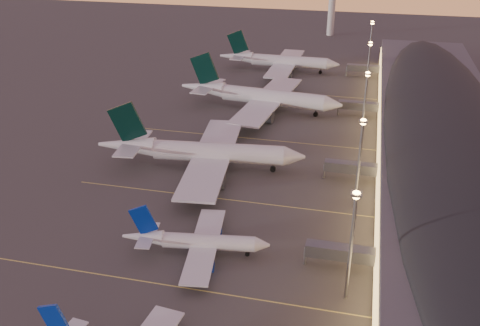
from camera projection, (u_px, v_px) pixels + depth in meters
The scene contains 9 objects.
ground at pixel (185, 273), 121.26m from camera, with size 700.00×700.00×0.00m, color #3C3A38.
airliner_narrow_north at pixel (196, 242), 126.87m from camera, with size 35.50×32.00×12.68m.
airliner_wide_near at pixel (201, 152), 168.11m from camera, with size 66.27×60.75×21.20m.
airliner_wide_mid at pixel (259, 96), 217.07m from camera, with size 68.53×62.83×21.92m.
airliner_wide_far at pixel (279, 61), 269.07m from camera, with size 61.16×55.54×19.61m.
terminal_building at pixel (445, 141), 167.84m from camera, with size 56.35×255.00×17.46m.
light_masts at pixel (364, 116), 162.99m from camera, with size 2.20×217.20×25.90m.
radar_tower at pixel (332, 0), 337.53m from camera, with size 9.00×9.00×32.50m.
lane_markings at pixel (229, 191), 156.31m from camera, with size 90.00×180.36×0.00m.
Camera 1 is at (35.39, -92.80, 74.98)m, focal length 40.00 mm.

